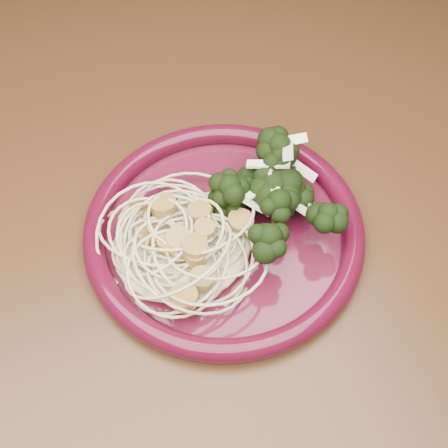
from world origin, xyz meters
name	(u,v)px	position (x,y,z in m)	size (l,w,h in m)	color
dining_table	(157,272)	(0.00, 0.00, 0.65)	(1.20, 0.80, 0.75)	#472814
dinner_plate	(224,231)	(0.06, -0.04, 0.76)	(0.29, 0.29, 0.02)	#4A0E21
spaghetti_pile	(183,244)	(0.02, -0.05, 0.77)	(0.12, 0.11, 0.03)	beige
scallop_cluster	(181,222)	(0.02, -0.05, 0.80)	(0.12, 0.12, 0.04)	#B08A3E
broccoli_pile	(273,194)	(0.11, -0.04, 0.78)	(0.09, 0.14, 0.05)	black
onion_garnish	(275,173)	(0.11, -0.04, 0.81)	(0.06, 0.09, 0.05)	white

